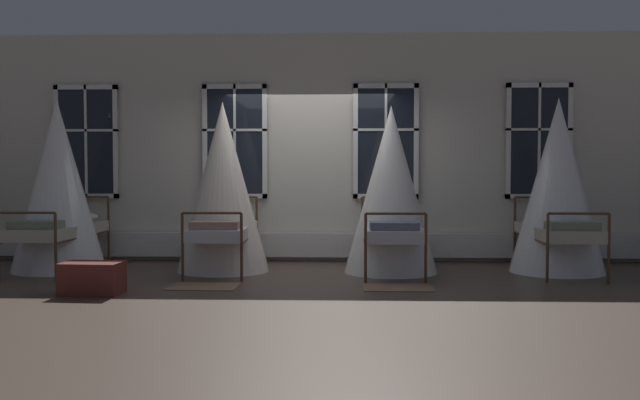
{
  "coord_description": "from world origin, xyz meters",
  "views": [
    {
      "loc": [
        0.51,
        -9.26,
        1.34
      ],
      "look_at": [
        0.19,
        0.01,
        0.96
      ],
      "focal_mm": 38.85,
      "sensor_mm": 36.0,
      "label": 1
    }
  ],
  "objects": [
    {
      "name": "cot_third",
      "position": [
        -1.13,
        0.02,
        1.1
      ],
      "size": [
        1.24,
        1.89,
        2.28
      ],
      "rotation": [
        0.0,
        0.0,
        1.6
      ],
      "color": "#4C3323",
      "rests_on": "ground"
    },
    {
      "name": "back_wall_with_windows",
      "position": [
        0.0,
        1.17,
        1.71
      ],
      "size": [
        15.46,
        0.1,
        3.41
      ],
      "primitive_type": "cube",
      "color": "beige",
      "rests_on": "ground"
    },
    {
      "name": "ground",
      "position": [
        0.0,
        0.0,
        0.0
      ],
      "size": [
        28.93,
        28.93,
        0.0
      ],
      "primitive_type": "plane",
      "color": "#4C3D33"
    },
    {
      "name": "rug_fourth",
      "position": [
        1.13,
        -1.29,
        0.01
      ],
      "size": [
        0.81,
        0.57,
        0.01
      ],
      "primitive_type": "cube",
      "rotation": [
        0.0,
        0.0,
        0.01
      ],
      "color": "brown",
      "rests_on": "ground"
    },
    {
      "name": "travel_trunk",
      "position": [
        -2.25,
        -1.81,
        0.18
      ],
      "size": [
        0.66,
        0.44,
        0.35
      ],
      "primitive_type": "cube",
      "rotation": [
        0.0,
        0.0,
        -0.06
      ],
      "color": "#5B231E",
      "rests_on": "ground"
    },
    {
      "name": "cot_fifth",
      "position": [
        3.36,
        0.06,
        1.12
      ],
      "size": [
        1.24,
        1.89,
        2.33
      ],
      "rotation": [
        0.0,
        0.0,
        1.54
      ],
      "color": "#4C3323",
      "rests_on": "ground"
    },
    {
      "name": "cot_second",
      "position": [
        -3.38,
        -0.0,
        1.12
      ],
      "size": [
        1.24,
        1.88,
        2.33
      ],
      "rotation": [
        0.0,
        0.0,
        1.56
      ],
      "color": "#4C3323",
      "rests_on": "ground"
    },
    {
      "name": "cot_fourth",
      "position": [
        1.13,
        -0.02,
        1.07
      ],
      "size": [
        1.24,
        1.87,
        2.22
      ],
      "rotation": [
        0.0,
        0.0,
        1.57
      ],
      "color": "#4C3323",
      "rests_on": "ground"
    },
    {
      "name": "rug_third",
      "position": [
        -1.13,
        -1.29,
        0.01
      ],
      "size": [
        0.82,
        0.58,
        0.01
      ],
      "primitive_type": "cube",
      "rotation": [
        0.0,
        0.0,
        -0.03
      ],
      "color": "brown",
      "rests_on": "ground"
    },
    {
      "name": "window_bank",
      "position": [
        -0.0,
        1.05,
        0.92
      ],
      "size": [
        12.23,
        0.1,
        2.58
      ],
      "color": "black",
      "rests_on": "ground"
    }
  ]
}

